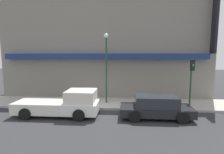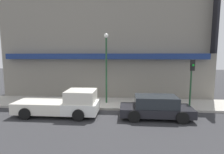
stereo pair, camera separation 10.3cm
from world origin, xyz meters
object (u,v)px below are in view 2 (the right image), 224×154
street_lamp (106,60)px  traffic_light (192,75)px  parked_car (156,107)px  pickup_truck (63,104)px  fire_hydrant (86,101)px

street_lamp → traffic_light: (6.36, -1.21, -1.04)m
parked_car → street_lamp: bearing=141.0°
pickup_truck → parked_car: pickup_truck is taller
pickup_truck → parked_car: (6.26, 0.00, -0.06)m
pickup_truck → parked_car: size_ratio=1.21×
traffic_light → fire_hydrant: bearing=176.4°
pickup_truck → traffic_light: traffic_light is taller
pickup_truck → street_lamp: (2.69, 2.87, 2.92)m
fire_hydrant → street_lamp: 3.65m
parked_car → fire_hydrant: 5.59m
fire_hydrant → traffic_light: 8.25m
pickup_truck → street_lamp: bearing=47.2°
pickup_truck → parked_car: 6.26m
pickup_truck → traffic_light: 9.39m
traffic_light → parked_car: bearing=-149.3°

